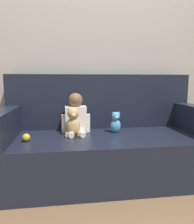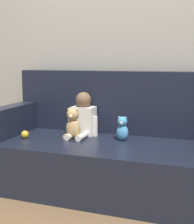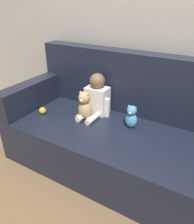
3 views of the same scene
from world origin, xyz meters
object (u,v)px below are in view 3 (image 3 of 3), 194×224
at_px(person_baby, 96,98).
at_px(teddy_bear_brown, 85,107).
at_px(plush_toy_side, 131,117).
at_px(toy_ball, 43,111).
at_px(couch, 118,132).

distance_m(person_baby, teddy_bear_brown, 0.17).
height_order(plush_toy_side, toy_ball, plush_toy_side).
distance_m(couch, teddy_bear_brown, 0.40).
bearing_deg(couch, person_baby, 163.54).
bearing_deg(plush_toy_side, couch, -177.15).
bearing_deg(person_baby, teddy_bear_brown, -101.22).
bearing_deg(teddy_bear_brown, person_baby, 78.78).
height_order(teddy_bear_brown, plush_toy_side, teddy_bear_brown).
bearing_deg(toy_ball, person_baby, 32.90).
xyz_separation_m(teddy_bear_brown, plush_toy_side, (0.44, 0.08, -0.02)).
bearing_deg(teddy_bear_brown, couch, 13.09).
height_order(person_baby, teddy_bear_brown, person_baby).
bearing_deg(toy_ball, plush_toy_side, 13.94).
bearing_deg(couch, plush_toy_side, 2.85).
relative_size(teddy_bear_brown, toy_ball, 3.98).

